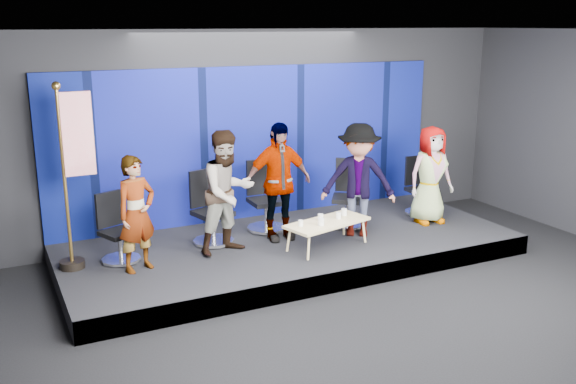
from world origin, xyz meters
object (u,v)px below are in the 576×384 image
mug_d (338,216)px  flag_stand (74,172)px  chair_b (211,220)px  panelist_b (228,192)px  chair_a (118,239)px  panelist_e (430,175)px  panelist_c (278,182)px  mug_e (344,212)px  chair_d (348,204)px  panelist_a (137,214)px  coffee_table (327,223)px  mug_b (321,222)px  mug_c (321,217)px  mug_a (301,223)px  panelist_d (358,180)px  chair_e (420,195)px  chair_c (265,207)px

mug_d → flag_stand: size_ratio=0.04×
chair_b → panelist_b: (0.10, -0.50, 0.54)m
chair_a → panelist_e: (5.13, -0.45, 0.50)m
panelist_b → panelist_c: size_ratio=0.99×
panelist_e → mug_e: (-1.79, -0.19, -0.37)m
chair_d → chair_a: bearing=-145.6°
mug_d → panelist_a: bearing=174.6°
chair_a → mug_d: size_ratio=10.18×
panelist_e → chair_b: bearing=174.3°
coffee_table → mug_e: bearing=22.3°
panelist_b → panelist_c: (0.91, 0.23, 0.01)m
mug_b → flag_stand: (-3.29, 0.92, 0.90)m
mug_d → mug_e: mug_e is taller
chair_a → mug_b: 2.93m
chair_b → chair_d: 2.35m
coffee_table → mug_c: bearing=130.4°
panelist_b → mug_a: size_ratio=21.09×
chair_a → flag_stand: flag_stand is taller
panelist_a → mug_b: (2.59, -0.46, -0.34)m
chair_a → panelist_a: bearing=-90.4°
mug_a → mug_d: size_ratio=0.89×
mug_a → flag_stand: flag_stand is taller
mug_b → mug_e: bearing=27.4°
chair_d → mug_b: chair_d is taller
panelist_e → mug_c: (-2.24, -0.26, -0.37)m
panelist_d → mug_e: bearing=-123.0°
panelist_b → panelist_d: panelist_b is taller
mug_a → mug_d: (0.68, 0.07, 0.01)m
chair_b → panelist_d: bearing=-31.0°
chair_d → panelist_e: (1.34, -0.44, 0.46)m
coffee_table → mug_a: mug_a is taller
panelist_d → mug_d: 0.71m
chair_d → mug_e: size_ratio=10.76×
chair_d → flag_stand: bearing=-145.5°
panelist_b → chair_e: panelist_b is taller
chair_a → mug_b: bearing=-41.0°
panelist_c → mug_a: 0.86m
mug_c → mug_e: 0.46m
chair_c → chair_e: bearing=-5.9°
chair_b → chair_d: (2.35, -0.17, -0.00)m
chair_c → mug_e: chair_c is taller
chair_a → mug_c: (2.89, -0.71, 0.13)m
mug_a → mug_e: mug_e is taller
panelist_b → panelist_d: 2.13m
chair_d → chair_e: bearing=35.8°
chair_b → panelist_b: bearing=-93.0°
panelist_a → panelist_d: panelist_d is taller
chair_a → chair_b: (1.45, 0.16, 0.05)m
panelist_e → coffee_table: size_ratio=1.16×
mug_b → mug_d: (0.40, 0.18, -0.01)m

